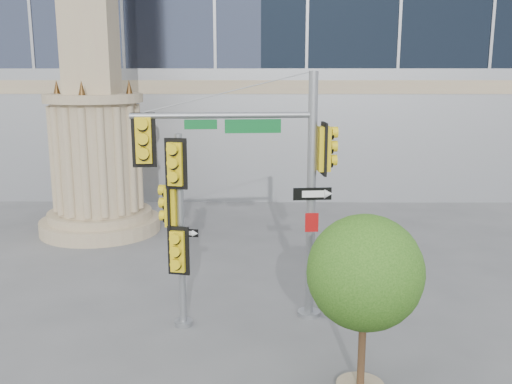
{
  "coord_description": "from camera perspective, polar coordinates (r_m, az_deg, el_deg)",
  "views": [
    {
      "loc": [
        0.02,
        -11.61,
        5.91
      ],
      "look_at": [
        -0.11,
        2.0,
        3.01
      ],
      "focal_mm": 40.0,
      "sensor_mm": 36.0,
      "label": 1
    }
  ],
  "objects": [
    {
      "name": "main_signal_pole",
      "position": [
        13.2,
        1.04,
        2.23
      ],
      "size": [
        4.59,
        0.84,
        5.91
      ],
      "rotation": [
        0.0,
        0.0,
        0.1
      ],
      "color": "slate",
      "rests_on": "ground"
    },
    {
      "name": "secondary_signal_pole",
      "position": [
        13.01,
        -7.91,
        -2.5
      ],
      "size": [
        0.79,
        0.67,
        4.54
      ],
      "rotation": [
        0.0,
        0.0,
        -0.19
      ],
      "color": "slate",
      "rests_on": "ground"
    },
    {
      "name": "ground",
      "position": [
        13.02,
        0.4,
        -14.94
      ],
      "size": [
        120.0,
        120.0,
        0.0
      ],
      "primitive_type": "plane",
      "color": "#545456",
      "rests_on": "ground"
    },
    {
      "name": "monument",
      "position": [
        21.47,
        -16.04,
        10.54
      ],
      "size": [
        4.4,
        4.4,
        16.6
      ],
      "color": "tan",
      "rests_on": "ground"
    },
    {
      "name": "street_tree",
      "position": [
        10.66,
        11.03,
        -8.34
      ],
      "size": [
        2.18,
        2.13,
        3.4
      ],
      "color": "tan",
      "rests_on": "ground"
    }
  ]
}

